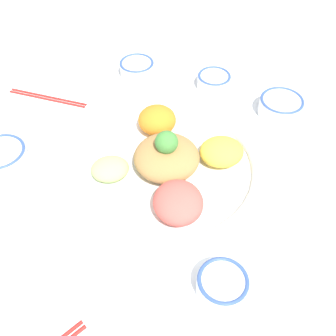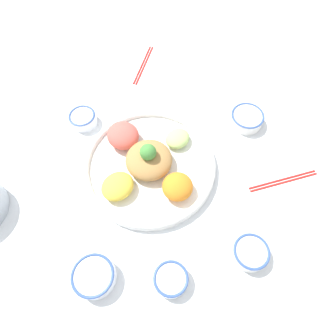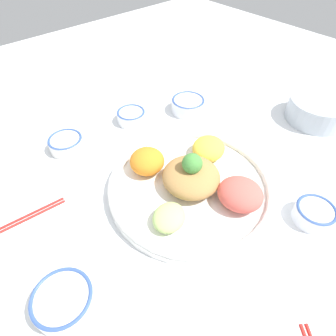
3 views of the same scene
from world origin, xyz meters
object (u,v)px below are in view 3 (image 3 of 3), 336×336
object	(u,v)px
side_serving_bowl	(318,109)
sauce_bowl_dark	(131,116)
chopsticks_pair_far	(17,221)
rice_bowl_plain	(314,213)
salad_platter	(192,182)
sauce_bowl_red	(66,143)
sauce_bowl_far	(63,300)
rice_bowl_blue	(188,105)

from	to	relation	value
side_serving_bowl	sauce_bowl_dark	bearing A→B (deg)	139.61
sauce_bowl_dark	side_serving_bowl	world-z (taller)	side_serving_bowl
sauce_bowl_dark	chopsticks_pair_far	world-z (taller)	sauce_bowl_dark
rice_bowl_plain	side_serving_bowl	bearing A→B (deg)	27.80
salad_platter	chopsticks_pair_far	xyz separation A→B (m)	(-0.37, 0.20, -0.02)
salad_platter	sauce_bowl_red	distance (m)	0.39
sauce_bowl_far	chopsticks_pair_far	size ratio (longest dim) A/B	0.49
sauce_bowl_far	side_serving_bowl	world-z (taller)	side_serving_bowl
rice_bowl_plain	sauce_bowl_far	distance (m)	0.56
side_serving_bowl	sauce_bowl_red	bearing A→B (deg)	149.12
rice_bowl_blue	rice_bowl_plain	world-z (taller)	rice_bowl_blue
salad_platter	chopsticks_pair_far	world-z (taller)	salad_platter
side_serving_bowl	chopsticks_pair_far	bearing A→B (deg)	164.18
salad_platter	chopsticks_pair_far	bearing A→B (deg)	151.94
salad_platter	sauce_bowl_dark	size ratio (longest dim) A/B	4.56
salad_platter	rice_bowl_plain	xyz separation A→B (m)	(0.15, -0.25, -0.01)
sauce_bowl_red	sauce_bowl_far	bearing A→B (deg)	-117.95
sauce_bowl_dark	side_serving_bowl	distance (m)	0.60
sauce_bowl_red	side_serving_bowl	world-z (taller)	side_serving_bowl
sauce_bowl_far	rice_bowl_blue	bearing A→B (deg)	26.25
sauce_bowl_red	sauce_bowl_far	size ratio (longest dim) A/B	0.87
rice_bowl_blue	sauce_bowl_far	bearing A→B (deg)	-153.75
rice_bowl_blue	side_serving_bowl	xyz separation A→B (m)	(0.28, -0.31, 0.02)
salad_platter	sauce_bowl_far	xyz separation A→B (m)	(-0.37, -0.04, -0.00)
sauce_bowl_red	chopsticks_pair_far	distance (m)	0.26
sauce_bowl_red	sauce_bowl_dark	bearing A→B (deg)	-4.29
sauce_bowl_red	sauce_bowl_dark	distance (m)	0.22
salad_platter	sauce_bowl_red	world-z (taller)	salad_platter
sauce_bowl_dark	side_serving_bowl	size ratio (longest dim) A/B	0.48
rice_bowl_blue	sauce_bowl_dark	world-z (taller)	rice_bowl_blue
rice_bowl_plain	chopsticks_pair_far	distance (m)	0.68
rice_bowl_plain	side_serving_bowl	world-z (taller)	side_serving_bowl
side_serving_bowl	rice_bowl_plain	bearing A→B (deg)	-152.20
rice_bowl_blue	chopsticks_pair_far	xyz separation A→B (m)	(-0.61, -0.06, -0.02)
sauce_bowl_dark	side_serving_bowl	bearing A→B (deg)	-40.39
sauce_bowl_red	rice_bowl_blue	xyz separation A→B (m)	(0.40, -0.09, 0.00)
salad_platter	sauce_bowl_dark	distance (m)	0.34
sauce_bowl_red	chopsticks_pair_far	bearing A→B (deg)	-143.52
side_serving_bowl	chopsticks_pair_far	world-z (taller)	side_serving_bowl
salad_platter	side_serving_bowl	bearing A→B (deg)	-5.97
rice_bowl_plain	sauce_bowl_far	bearing A→B (deg)	158.38
sauce_bowl_red	side_serving_bowl	distance (m)	0.79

